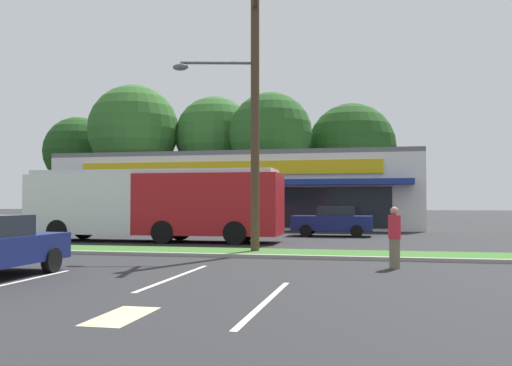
% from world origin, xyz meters
% --- Properties ---
extents(grass_median, '(56.00, 2.20, 0.12)m').
position_xyz_m(grass_median, '(0.00, 14.00, 0.06)').
color(grass_median, '#386B28').
rests_on(grass_median, ground_plane).
extents(curb_lip, '(56.00, 0.24, 0.12)m').
position_xyz_m(curb_lip, '(0.00, 12.78, 0.06)').
color(curb_lip, '#99968C').
rests_on(curb_lip, ground_plane).
extents(parking_stripe_1, '(0.12, 4.80, 0.01)m').
position_xyz_m(parking_stripe_1, '(-0.21, 6.11, 0.00)').
color(parking_stripe_1, silver).
rests_on(parking_stripe_1, ground_plane).
extents(parking_stripe_2, '(0.12, 4.80, 0.01)m').
position_xyz_m(parking_stripe_2, '(3.00, 7.90, 0.00)').
color(parking_stripe_2, silver).
rests_on(parking_stripe_2, ground_plane).
extents(parking_stripe_3, '(0.12, 4.80, 0.01)m').
position_xyz_m(parking_stripe_3, '(5.76, 5.12, 0.00)').
color(parking_stripe_3, silver).
rests_on(parking_stripe_3, ground_plane).
extents(lot_arrow, '(0.70, 1.60, 0.01)m').
position_xyz_m(lot_arrow, '(3.77, 3.38, 0.00)').
color(lot_arrow, beige).
rests_on(lot_arrow, ground_plane).
extents(storefront_building, '(25.01, 15.14, 5.16)m').
position_xyz_m(storefront_building, '(-1.81, 36.89, 2.58)').
color(storefront_building, silver).
rests_on(storefront_building, ground_plane).
extents(tree_far_left, '(6.83, 6.83, 10.28)m').
position_xyz_m(tree_far_left, '(-21.40, 46.05, 6.85)').
color(tree_far_left, '#473323').
rests_on(tree_far_left, ground_plane).
extents(tree_left, '(8.24, 8.24, 12.50)m').
position_xyz_m(tree_left, '(-13.96, 42.72, 8.36)').
color(tree_left, '#473323').
rests_on(tree_left, ground_plane).
extents(tree_mid_left, '(7.31, 7.31, 11.57)m').
position_xyz_m(tree_mid_left, '(-6.91, 45.01, 7.90)').
color(tree_mid_left, '#473323').
rests_on(tree_mid_left, ground_plane).
extents(tree_mid, '(7.15, 7.15, 11.18)m').
position_xyz_m(tree_mid, '(-1.08, 42.16, 7.59)').
color(tree_mid, '#473323').
rests_on(tree_mid, ground_plane).
extents(tree_mid_right, '(7.94, 7.94, 10.70)m').
position_xyz_m(tree_mid_right, '(5.62, 46.36, 6.73)').
color(tree_mid_right, '#473323').
rests_on(tree_mid_right, ground_plane).
extents(utility_pole, '(3.15, 2.37, 9.24)m').
position_xyz_m(utility_pole, '(3.47, 14.04, 4.96)').
color(utility_pole, '#4C3826').
rests_on(utility_pole, ground_plane).
extents(city_bus, '(11.75, 2.82, 3.25)m').
position_xyz_m(city_bus, '(-2.19, 19.11, 1.76)').
color(city_bus, '#AD191E').
rests_on(city_bus, ground_plane).
extents(car_0, '(4.17, 2.02, 1.57)m').
position_xyz_m(car_0, '(5.50, 24.82, 0.80)').
color(car_0, navy).
rests_on(car_0, ground_plane).
extents(pedestrian_near_bench, '(0.34, 0.34, 1.67)m').
position_xyz_m(pedestrian_near_bench, '(8.21, 10.83, 0.84)').
color(pedestrian_near_bench, '#726651').
rests_on(pedestrian_near_bench, ground_plane).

